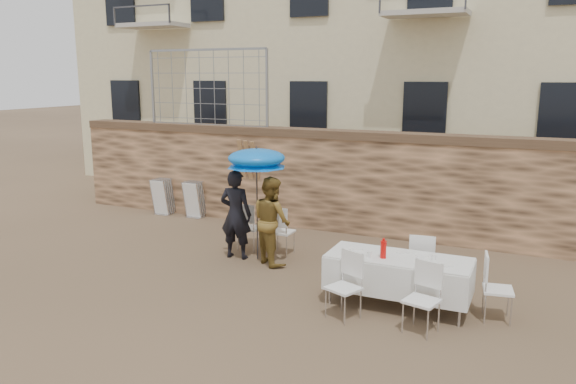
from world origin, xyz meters
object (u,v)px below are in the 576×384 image
at_px(umbrella, 257,162).
at_px(chair_stack_left, 167,195).
at_px(couple_chair_right, 282,230).
at_px(table_chair_front_right, 422,299).
at_px(table_chair_back, 422,262).
at_px(soda_bottle, 383,249).
at_px(table_chair_side, 498,288).
at_px(banquet_table, 399,260).
at_px(man_suit, 236,214).
at_px(chair_stack_right, 197,198).
at_px(table_chair_front_left, 344,286).
at_px(woman_dress, 272,220).
at_px(couple_chair_left, 250,226).

xyz_separation_m(umbrella, chair_stack_left, (-3.76, 2.28, -1.40)).
xyz_separation_m(couple_chair_right, table_chair_front_right, (3.14, -2.30, 0.00)).
bearing_deg(table_chair_back, soda_bottle, 61.29).
xyz_separation_m(couple_chair_right, soda_bottle, (2.44, -1.70, 0.43)).
bearing_deg(table_chair_side, banquet_table, 84.68).
bearing_deg(man_suit, couple_chair_right, -147.09).
relative_size(couple_chair_right, soda_bottle, 3.69).
relative_size(umbrella, chair_stack_right, 2.15).
bearing_deg(chair_stack_left, table_chair_front_left, -34.12).
height_order(soda_bottle, chair_stack_right, soda_bottle).
bearing_deg(table_chair_side, couple_chair_right, 60.90).
distance_m(banquet_table, table_chair_front_right, 0.94).
xyz_separation_m(woman_dress, chair_stack_left, (-4.11, 2.38, -0.35)).
bearing_deg(couple_chair_left, banquet_table, 156.39).
height_order(couple_chair_right, soda_bottle, soda_bottle).
relative_size(soda_bottle, chair_stack_left, 0.28).
height_order(woman_dress, couple_chair_right, woman_dress).
relative_size(couple_chair_right, chair_stack_right, 1.04).
bearing_deg(soda_bottle, table_chair_front_left, -123.69).
relative_size(table_chair_front_left, table_chair_back, 1.00).
height_order(man_suit, couple_chair_left, man_suit).
bearing_deg(umbrella, chair_stack_left, 148.71).
distance_m(man_suit, banquet_table, 3.49).
relative_size(man_suit, chair_stack_right, 1.84).
bearing_deg(table_chair_front_left, woman_dress, 161.57).
relative_size(banquet_table, table_chair_side, 2.19).
relative_size(woman_dress, couple_chair_right, 1.69).
distance_m(umbrella, table_chair_front_right, 4.14).
relative_size(woman_dress, table_chair_side, 1.69).
distance_m(soda_bottle, table_chair_back, 1.11).
distance_m(couple_chair_right, table_chair_front_left, 3.07).
xyz_separation_m(banquet_table, chair_stack_left, (-6.69, 3.38, -0.27)).
bearing_deg(banquet_table, soda_bottle, -143.13).
distance_m(table_chair_front_right, chair_stack_left, 8.29).
distance_m(woman_dress, couple_chair_left, 0.99).
height_order(umbrella, table_chair_front_right, umbrella).
distance_m(table_chair_front_right, chair_stack_right, 7.53).
bearing_deg(chair_stack_right, woman_dress, -36.63).
relative_size(woman_dress, table_chair_front_right, 1.69).
xyz_separation_m(banquet_table, table_chair_front_left, (-0.60, -0.75, -0.25)).
height_order(woman_dress, table_chair_side, woman_dress).
xyz_separation_m(table_chair_front_left, table_chair_back, (0.80, 1.55, 0.00)).
bearing_deg(umbrella, table_chair_back, -5.38).
relative_size(table_chair_side, chair_stack_right, 1.04).
bearing_deg(table_chair_side, table_chair_front_right, 123.96).
distance_m(table_chair_front_left, table_chair_front_right, 1.10).
bearing_deg(table_chair_front_left, couple_chair_right, 154.45).
height_order(banquet_table, table_chair_front_right, table_chair_front_right).
height_order(couple_chair_left, table_chair_front_left, same).
xyz_separation_m(man_suit, couple_chair_right, (0.70, 0.55, -0.37)).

